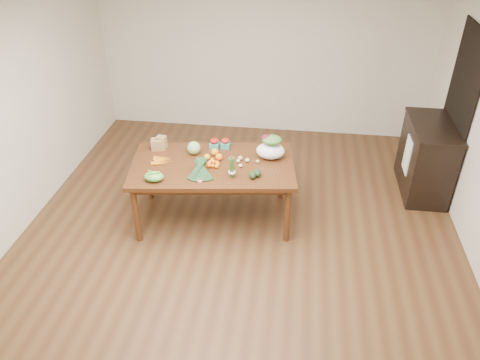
# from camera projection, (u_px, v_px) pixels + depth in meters

# --- Properties ---
(floor) EXTENTS (6.00, 6.00, 0.00)m
(floor) POSITION_uv_depth(u_px,v_px,m) (237.00, 248.00, 5.18)
(floor) COLOR #51341B
(floor) RESTS_ON ground
(room_walls) EXTENTS (5.02, 6.02, 2.70)m
(room_walls) POSITION_uv_depth(u_px,v_px,m) (236.00, 141.00, 4.45)
(room_walls) COLOR beige
(room_walls) RESTS_ON floor
(dining_table) EXTENTS (1.94, 1.24, 0.75)m
(dining_table) POSITION_uv_depth(u_px,v_px,m) (214.00, 191.00, 5.47)
(dining_table) COLOR #462910
(dining_table) RESTS_ON floor
(doorway_dark) EXTENTS (0.02, 1.00, 2.10)m
(doorway_dark) POSITION_uv_depth(u_px,v_px,m) (457.00, 114.00, 5.67)
(doorway_dark) COLOR black
(doorway_dark) RESTS_ON floor
(cabinet) EXTENTS (0.52, 1.02, 0.94)m
(cabinet) POSITION_uv_depth(u_px,v_px,m) (426.00, 158.00, 5.92)
(cabinet) COLOR black
(cabinet) RESTS_ON floor
(dish_towel) EXTENTS (0.02, 0.28, 0.45)m
(dish_towel) POSITION_uv_depth(u_px,v_px,m) (407.00, 155.00, 5.83)
(dish_towel) COLOR white
(dish_towel) RESTS_ON cabinet
(paper_bag) EXTENTS (0.24, 0.21, 0.16)m
(paper_bag) POSITION_uv_depth(u_px,v_px,m) (158.00, 143.00, 5.51)
(paper_bag) COLOR olive
(paper_bag) RESTS_ON dining_table
(cabbage) EXTENTS (0.15, 0.15, 0.15)m
(cabbage) POSITION_uv_depth(u_px,v_px,m) (194.00, 148.00, 5.41)
(cabbage) COLOR #96BA6B
(cabbage) RESTS_ON dining_table
(strawberry_basket_a) EXTENTS (0.12, 0.12, 0.10)m
(strawberry_basket_a) POSITION_uv_depth(u_px,v_px,m) (214.00, 144.00, 5.54)
(strawberry_basket_a) COLOR red
(strawberry_basket_a) RESTS_ON dining_table
(strawberry_basket_b) EXTENTS (0.12, 0.12, 0.09)m
(strawberry_basket_b) POSITION_uv_depth(u_px,v_px,m) (225.00, 144.00, 5.56)
(strawberry_basket_b) COLOR red
(strawberry_basket_b) RESTS_ON dining_table
(orange_a) EXTENTS (0.07, 0.07, 0.07)m
(orange_a) POSITION_uv_depth(u_px,v_px,m) (207.00, 157.00, 5.32)
(orange_a) COLOR orange
(orange_a) RESTS_ON dining_table
(orange_b) EXTENTS (0.09, 0.09, 0.09)m
(orange_b) POSITION_uv_depth(u_px,v_px,m) (215.00, 152.00, 5.40)
(orange_b) COLOR orange
(orange_b) RESTS_ON dining_table
(orange_c) EXTENTS (0.08, 0.08, 0.08)m
(orange_c) POSITION_uv_depth(u_px,v_px,m) (219.00, 157.00, 5.31)
(orange_c) COLOR orange
(orange_c) RESTS_ON dining_table
(mandarin_cluster) EXTENTS (0.20, 0.20, 0.08)m
(mandarin_cluster) POSITION_uv_depth(u_px,v_px,m) (213.00, 163.00, 5.21)
(mandarin_cluster) COLOR orange
(mandarin_cluster) RESTS_ON dining_table
(carrots) EXTENTS (0.24, 0.22, 0.03)m
(carrots) POSITION_uv_depth(u_px,v_px,m) (162.00, 161.00, 5.29)
(carrots) COLOR orange
(carrots) RESTS_ON dining_table
(snap_pea_bag) EXTENTS (0.21, 0.16, 0.09)m
(snap_pea_bag) POSITION_uv_depth(u_px,v_px,m) (154.00, 177.00, 4.95)
(snap_pea_bag) COLOR #58A036
(snap_pea_bag) RESTS_ON dining_table
(kale_bunch) EXTENTS (0.37, 0.44, 0.16)m
(kale_bunch) POSITION_uv_depth(u_px,v_px,m) (200.00, 171.00, 4.98)
(kale_bunch) COLOR black
(kale_bunch) RESTS_ON dining_table
(asparagus_bundle) EXTENTS (0.09, 0.13, 0.26)m
(asparagus_bundle) POSITION_uv_depth(u_px,v_px,m) (232.00, 167.00, 4.96)
(asparagus_bundle) COLOR #447133
(asparagus_bundle) RESTS_ON dining_table
(potato_a) EXTENTS (0.05, 0.04, 0.04)m
(potato_a) POSITION_uv_depth(u_px,v_px,m) (238.00, 161.00, 5.28)
(potato_a) COLOR tan
(potato_a) RESTS_ON dining_table
(potato_b) EXTENTS (0.05, 0.04, 0.04)m
(potato_b) POSITION_uv_depth(u_px,v_px,m) (241.00, 166.00, 5.19)
(potato_b) COLOR #DBBB7E
(potato_b) RESTS_ON dining_table
(potato_c) EXTENTS (0.06, 0.05, 0.05)m
(potato_c) POSITION_uv_depth(u_px,v_px,m) (247.00, 160.00, 5.28)
(potato_c) COLOR tan
(potato_c) RESTS_ON dining_table
(potato_d) EXTENTS (0.06, 0.05, 0.05)m
(potato_d) POSITION_uv_depth(u_px,v_px,m) (240.00, 158.00, 5.32)
(potato_d) COLOR tan
(potato_d) RESTS_ON dining_table
(potato_e) EXTENTS (0.05, 0.04, 0.04)m
(potato_e) POSITION_uv_depth(u_px,v_px,m) (258.00, 161.00, 5.27)
(potato_e) COLOR tan
(potato_e) RESTS_ON dining_table
(avocado_a) EXTENTS (0.10, 0.12, 0.07)m
(avocado_a) POSITION_uv_depth(u_px,v_px,m) (252.00, 175.00, 4.99)
(avocado_a) COLOR black
(avocado_a) RESTS_ON dining_table
(avocado_b) EXTENTS (0.11, 0.13, 0.08)m
(avocado_b) POSITION_uv_depth(u_px,v_px,m) (257.00, 173.00, 5.03)
(avocado_b) COLOR black
(avocado_b) RESTS_ON dining_table
(salad_bag) EXTENTS (0.36, 0.29, 0.25)m
(salad_bag) POSITION_uv_depth(u_px,v_px,m) (271.00, 148.00, 5.31)
(salad_bag) COLOR white
(salad_bag) RESTS_ON dining_table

